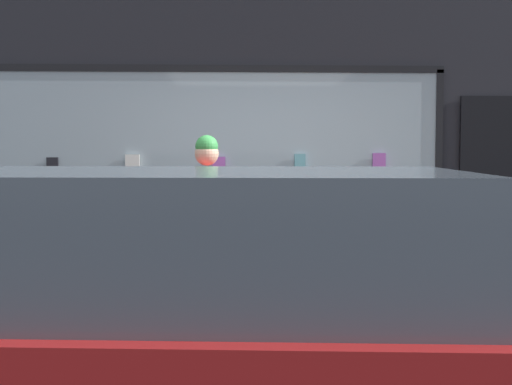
{
  "coord_description": "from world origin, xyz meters",
  "views": [
    {
      "loc": [
        -0.48,
        -5.82,
        1.51
      ],
      "look_at": [
        -0.19,
        0.82,
        1.09
      ],
      "focal_mm": 50.0,
      "sensor_mm": 36.0,
      "label": 1
    }
  ],
  "objects_px": {
    "display_table_left": "(124,230)",
    "display_table_right": "(423,225)",
    "person_browsing": "(207,212)",
    "small_dog": "(148,290)",
    "parked_car": "(190,321)"
  },
  "relations": [
    {
      "from": "parked_car",
      "to": "display_table_right",
      "type": "bearing_deg",
      "value": 65.43
    },
    {
      "from": "small_dog",
      "to": "parked_car",
      "type": "xyz_separation_m",
      "value": [
        0.5,
        -2.91,
        0.45
      ]
    },
    {
      "from": "display_table_left",
      "to": "person_browsing",
      "type": "relative_size",
      "value": 1.47
    },
    {
      "from": "person_browsing",
      "to": "small_dog",
      "type": "relative_size",
      "value": 2.92
    },
    {
      "from": "display_table_right",
      "to": "display_table_left",
      "type": "bearing_deg",
      "value": -179.99
    },
    {
      "from": "display_table_left",
      "to": "person_browsing",
      "type": "height_order",
      "value": "person_browsing"
    },
    {
      "from": "display_table_left",
      "to": "parked_car",
      "type": "bearing_deg",
      "value": -77.55
    },
    {
      "from": "display_table_left",
      "to": "display_table_right",
      "type": "bearing_deg",
      "value": 0.01
    },
    {
      "from": "display_table_left",
      "to": "display_table_right",
      "type": "relative_size",
      "value": 1.0
    },
    {
      "from": "display_table_left",
      "to": "person_browsing",
      "type": "bearing_deg",
      "value": -34.93
    },
    {
      "from": "display_table_left",
      "to": "display_table_right",
      "type": "distance_m",
      "value": 2.91
    },
    {
      "from": "small_dog",
      "to": "display_table_left",
      "type": "bearing_deg",
      "value": 21.88
    },
    {
      "from": "person_browsing",
      "to": "parked_car",
      "type": "height_order",
      "value": "person_browsing"
    },
    {
      "from": "display_table_left",
      "to": "parked_car",
      "type": "relative_size",
      "value": 0.54
    },
    {
      "from": "person_browsing",
      "to": "display_table_left",
      "type": "bearing_deg",
      "value": 66.13
    }
  ]
}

